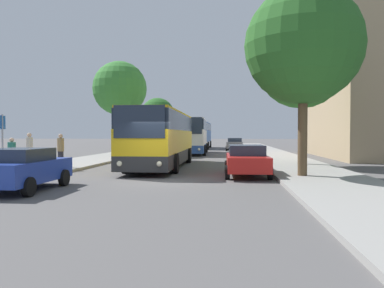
# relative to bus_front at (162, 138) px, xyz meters

# --- Properties ---
(ground_plane) EXTENTS (300.00, 300.00, 0.00)m
(ground_plane) POSITION_rel_bus_front_xyz_m (1.00, -6.40, -1.74)
(ground_plane) COLOR #565454
(ground_plane) RESTS_ON ground
(sidewalk_left) EXTENTS (4.00, 120.00, 0.15)m
(sidewalk_left) POSITION_rel_bus_front_xyz_m (-6.00, -6.40, -1.67)
(sidewalk_left) COLOR gray
(sidewalk_left) RESTS_ON ground_plane
(sidewalk_right) EXTENTS (4.00, 120.00, 0.15)m
(sidewalk_right) POSITION_rel_bus_front_xyz_m (8.00, -6.40, -1.67)
(sidewalk_right) COLOR gray
(sidewalk_right) RESTS_ON ground_plane
(bus_front) EXTENTS (2.94, 11.87, 3.25)m
(bus_front) POSITION_rel_bus_front_xyz_m (0.00, 0.00, 0.00)
(bus_front) COLOR #2D2D2D
(bus_front) RESTS_ON ground_plane
(bus_middle) EXTENTS (3.06, 10.64, 3.45)m
(bus_middle) POSITION_rel_bus_front_xyz_m (0.33, 15.35, 0.10)
(bus_middle) COLOR #2D519E
(bus_middle) RESTS_ON ground_plane
(bus_rear) EXTENTS (2.76, 10.95, 3.57)m
(bus_rear) POSITION_rel_bus_front_xyz_m (-0.07, 30.14, 0.16)
(bus_rear) COLOR silver
(bus_rear) RESTS_ON ground_plane
(parked_car_left_curb) EXTENTS (2.16, 4.00, 1.46)m
(parked_car_left_curb) POSITION_rel_bus_front_xyz_m (-3.17, -9.65, -0.97)
(parked_car_left_curb) COLOR #233D9E
(parked_car_left_curb) RESTS_ON ground_plane
(parked_car_right_near) EXTENTS (2.09, 4.72, 1.44)m
(parked_car_right_near) POSITION_rel_bus_front_xyz_m (4.81, -4.18, -0.98)
(parked_car_right_near) COLOR red
(parked_car_right_near) RESTS_ON ground_plane
(parked_car_right_far) EXTENTS (2.21, 4.03, 1.51)m
(parked_car_right_far) POSITION_rel_bus_front_xyz_m (4.65, 23.37, -0.95)
(parked_car_right_far) COLOR slate
(parked_car_right_far) RESTS_ON ground_plane
(bus_stop_sign) EXTENTS (0.08, 0.45, 2.68)m
(bus_stop_sign) POSITION_rel_bus_front_xyz_m (-6.04, -6.20, 0.07)
(bus_stop_sign) COLOR gray
(bus_stop_sign) RESTS_ON sidewalk_left
(pedestrian_waiting_near) EXTENTS (0.36, 0.36, 1.89)m
(pedestrian_waiting_near) POSITION_rel_bus_front_xyz_m (-7.13, -2.03, -0.63)
(pedestrian_waiting_near) COLOR #23232D
(pedestrian_waiting_near) RESTS_ON sidewalk_left
(pedestrian_waiting_far) EXTENTS (0.36, 0.36, 1.83)m
(pedestrian_waiting_far) POSITION_rel_bus_front_xyz_m (-5.21, -2.24, -0.66)
(pedestrian_waiting_far) COLOR #23232D
(pedestrian_waiting_far) RESTS_ON sidewalk_left
(pedestrian_walking_back) EXTENTS (0.36, 0.36, 1.64)m
(pedestrian_walking_back) POSITION_rel_bus_front_xyz_m (-6.21, -5.22, -0.77)
(pedestrian_walking_back) COLOR #23232D
(pedestrian_walking_back) RESTS_ON sidewalk_left
(tree_left_near) EXTENTS (4.67, 4.67, 6.89)m
(tree_left_near) POSITION_rel_bus_front_xyz_m (-5.99, 29.50, 2.95)
(tree_left_near) COLOR #513D23
(tree_left_near) RESTS_ON sidewalk_left
(tree_left_far) EXTENTS (4.92, 4.92, 8.48)m
(tree_left_far) POSITION_rel_bus_front_xyz_m (-6.01, 11.59, 4.40)
(tree_left_far) COLOR brown
(tree_left_far) RESTS_ON sidewalk_left
(tree_right_near) EXTENTS (5.39, 5.39, 8.77)m
(tree_right_near) POSITION_rel_bus_front_xyz_m (8.35, 1.43, 4.47)
(tree_right_near) COLOR #47331E
(tree_right_near) RESTS_ON sidewalk_right
(tree_right_mid) EXTENTS (5.08, 5.08, 8.18)m
(tree_right_mid) POSITION_rel_bus_front_xyz_m (7.18, -5.19, 4.03)
(tree_right_mid) COLOR brown
(tree_right_mid) RESTS_ON sidewalk_right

